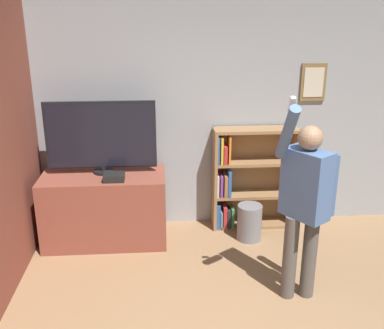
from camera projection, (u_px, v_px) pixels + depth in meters
name	position (u px, v px, depth m)	size (l,w,h in m)	color
wall_back	(212.00, 115.00, 5.25)	(6.03, 0.09, 2.70)	#9EA3A8
tv_ledge	(105.00, 208.00, 5.07)	(1.36, 0.67, 0.80)	brown
television	(101.00, 137.00, 4.86)	(1.19, 0.22, 0.81)	black
game_console	(114.00, 177.00, 4.77)	(0.22, 0.18, 0.08)	black
bookshelf	(246.00, 180.00, 5.37)	(0.98, 0.28, 1.23)	#997047
person	(305.00, 199.00, 3.86)	(0.55, 0.54, 1.91)	#56514C
waste_bin	(249.00, 222.00, 5.15)	(0.28, 0.28, 0.42)	gray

